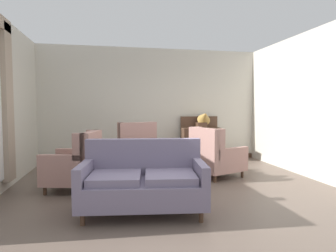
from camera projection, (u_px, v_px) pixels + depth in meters
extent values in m
plane|color=brown|center=(179.00, 195.00, 4.50)|extent=(8.45, 8.45, 0.00)
cube|color=beige|center=(152.00, 105.00, 7.36)|extent=(5.84, 0.08, 2.92)
cube|color=beige|center=(2.00, 104.00, 4.74)|extent=(0.08, 4.22, 2.92)
cube|color=beige|center=(303.00, 105.00, 5.84)|extent=(0.08, 4.22, 2.92)
cube|color=#4C3323|center=(153.00, 159.00, 7.39)|extent=(5.68, 0.03, 0.12)
cube|color=tan|center=(7.00, 103.00, 4.66)|extent=(0.10, 0.32, 2.58)
cylinder|color=#4C3323|center=(162.00, 160.00, 5.00)|extent=(0.97, 0.97, 0.04)
cylinder|color=#4C3323|center=(162.00, 172.00, 5.02)|extent=(0.10, 0.10, 0.41)
cube|color=#4C3323|center=(174.00, 184.00, 5.07)|extent=(0.28, 0.06, 0.07)
cube|color=#4C3323|center=(154.00, 182.00, 5.19)|extent=(0.20, 0.27, 0.07)
cube|color=#4C3323|center=(159.00, 188.00, 4.81)|extent=(0.17, 0.28, 0.07)
cylinder|color=brown|center=(165.00, 158.00, 4.99)|extent=(0.08, 0.08, 0.02)
ellipsoid|color=brown|center=(165.00, 152.00, 4.99)|extent=(0.15, 0.15, 0.21)
cylinder|color=brown|center=(165.00, 143.00, 4.98)|extent=(0.06, 0.06, 0.11)
torus|color=brown|center=(165.00, 140.00, 4.97)|extent=(0.11, 0.11, 0.02)
cube|color=slate|center=(143.00, 192.00, 3.72)|extent=(1.71, 1.04, 0.30)
cube|color=slate|center=(143.00, 157.00, 4.05)|extent=(1.62, 0.35, 0.51)
cube|color=slate|center=(115.00, 178.00, 3.65)|extent=(0.72, 0.72, 0.10)
cube|color=slate|center=(170.00, 177.00, 3.69)|extent=(0.72, 0.72, 0.10)
cube|color=slate|center=(84.00, 173.00, 3.61)|extent=(0.20, 0.75, 0.24)
cube|color=slate|center=(201.00, 171.00, 3.71)|extent=(0.20, 0.75, 0.24)
cylinder|color=#4C3323|center=(83.00, 219.00, 3.35)|extent=(0.06, 0.06, 0.14)
cylinder|color=#4C3323|center=(201.00, 216.00, 3.44)|extent=(0.06, 0.06, 0.14)
cylinder|color=#4C3323|center=(94.00, 201.00, 4.03)|extent=(0.06, 0.06, 0.14)
cylinder|color=#4C3323|center=(193.00, 199.00, 4.12)|extent=(0.06, 0.06, 0.14)
cube|color=tan|center=(218.00, 163.00, 5.72)|extent=(1.10, 1.06, 0.28)
cube|color=tan|center=(204.00, 143.00, 5.50)|extent=(0.41, 0.80, 0.58)
cube|color=tan|center=(219.00, 141.00, 5.25)|extent=(0.22, 0.16, 0.44)
cube|color=tan|center=(196.00, 137.00, 5.84)|extent=(0.22, 0.16, 0.44)
cube|color=tan|center=(232.00, 153.00, 5.44)|extent=(0.76, 0.37, 0.20)
cube|color=tan|center=(209.00, 149.00, 6.03)|extent=(0.76, 0.37, 0.20)
cylinder|color=#4C3323|center=(242.00, 174.00, 5.66)|extent=(0.06, 0.06, 0.14)
cylinder|color=#4C3323|center=(220.00, 168.00, 6.20)|extent=(0.06, 0.06, 0.14)
cylinder|color=#4C3323|center=(215.00, 179.00, 5.28)|extent=(0.06, 0.06, 0.14)
cylinder|color=#4C3323|center=(194.00, 172.00, 5.82)|extent=(0.06, 0.06, 0.14)
cube|color=tan|center=(72.00, 173.00, 4.79)|extent=(0.98, 0.94, 0.30)
cube|color=tan|center=(92.00, 148.00, 4.75)|extent=(0.31, 0.79, 0.56)
cube|color=tan|center=(93.00, 142.00, 5.09)|extent=(0.22, 0.14, 0.43)
cube|color=tan|center=(79.00, 147.00, 4.42)|extent=(0.22, 0.14, 0.43)
cube|color=tan|center=(76.00, 155.00, 5.11)|extent=(0.73, 0.26, 0.22)
cube|color=tan|center=(61.00, 162.00, 4.44)|extent=(0.73, 0.26, 0.22)
cylinder|color=#4C3323|center=(61.00, 181.00, 5.13)|extent=(0.06, 0.06, 0.14)
cylinder|color=#4C3323|center=(45.00, 191.00, 4.51)|extent=(0.06, 0.06, 0.14)
cylinder|color=#4C3323|center=(97.00, 181.00, 5.10)|extent=(0.06, 0.06, 0.14)
cylinder|color=#4C3323|center=(86.00, 191.00, 4.49)|extent=(0.06, 0.06, 0.14)
cube|color=tan|center=(133.00, 159.00, 6.13)|extent=(0.93, 0.99, 0.27)
cube|color=tan|center=(138.00, 139.00, 5.78)|extent=(0.78, 0.30, 0.69)
cube|color=tan|center=(152.00, 134.00, 5.99)|extent=(0.14, 0.22, 0.52)
cube|color=tan|center=(121.00, 135.00, 5.72)|extent=(0.14, 0.22, 0.52)
cube|color=tan|center=(147.00, 147.00, 6.29)|extent=(0.26, 0.75, 0.21)
cube|color=tan|center=(117.00, 149.00, 6.03)|extent=(0.26, 0.75, 0.21)
cylinder|color=#4C3323|center=(142.00, 165.00, 6.58)|extent=(0.06, 0.06, 0.14)
cylinder|color=#4C3323|center=(116.00, 167.00, 6.33)|extent=(0.06, 0.06, 0.14)
cylinder|color=#4C3323|center=(152.00, 171.00, 5.95)|extent=(0.06, 0.06, 0.14)
cylinder|color=#4C3323|center=(124.00, 173.00, 5.71)|extent=(0.06, 0.06, 0.14)
cube|color=#4C3323|center=(201.00, 143.00, 7.37)|extent=(1.01, 0.40, 0.77)
cube|color=#4C3323|center=(199.00, 122.00, 7.51)|extent=(1.01, 0.04, 0.29)
cube|color=#4C3323|center=(186.00, 161.00, 7.16)|extent=(0.06, 0.06, 0.10)
cube|color=#4C3323|center=(219.00, 160.00, 7.34)|extent=(0.06, 0.06, 0.10)
cube|color=#4C3323|center=(183.00, 159.00, 7.45)|extent=(0.06, 0.06, 0.10)
cube|color=#4C3323|center=(215.00, 158.00, 7.63)|extent=(0.06, 0.06, 0.10)
cube|color=#4C3323|center=(201.00, 125.00, 7.32)|extent=(0.24, 0.24, 0.14)
cone|color=#B28942|center=(205.00, 117.00, 7.24)|extent=(0.39, 0.48, 0.45)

